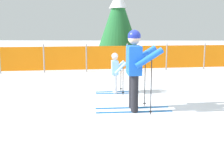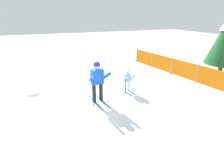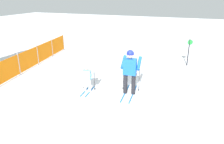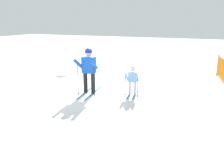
{
  "view_description": "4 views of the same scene",
  "coord_description": "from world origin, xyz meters",
  "px_view_note": "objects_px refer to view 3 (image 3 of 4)",
  "views": [
    {
      "loc": [
        -0.54,
        -5.88,
        1.89
      ],
      "look_at": [
        -0.69,
        1.36,
        0.69
      ],
      "focal_mm": 45.0,
      "sensor_mm": 36.0,
      "label": 1
    },
    {
      "loc": [
        6.4,
        -1.76,
        3.61
      ],
      "look_at": [
        -0.76,
        1.16,
        1.06
      ],
      "focal_mm": 28.0,
      "sensor_mm": 36.0,
      "label": 2
    },
    {
      "loc": [
        -7.84,
        -2.01,
        3.82
      ],
      "look_at": [
        -0.36,
        0.92,
        0.89
      ],
      "focal_mm": 35.0,
      "sensor_mm": 36.0,
      "label": 3
    },
    {
      "loc": [
        7.12,
        4.3,
        2.82
      ],
      "look_at": [
        -0.18,
        1.23,
        0.95
      ],
      "focal_mm": 35.0,
      "sensor_mm": 36.0,
      "label": 4
    }
  ],
  "objects_px": {
    "trail_marker": "(189,50)",
    "safety_fence": "(19,64)",
    "skier_adult": "(130,68)",
    "skier_child": "(87,76)"
  },
  "relations": [
    {
      "from": "safety_fence",
      "to": "trail_marker",
      "type": "distance_m",
      "value": 8.85
    },
    {
      "from": "skier_child",
      "to": "trail_marker",
      "type": "height_order",
      "value": "trail_marker"
    },
    {
      "from": "safety_fence",
      "to": "trail_marker",
      "type": "xyz_separation_m",
      "value": [
        4.61,
        -7.55,
        0.33
      ]
    },
    {
      "from": "skier_adult",
      "to": "safety_fence",
      "type": "relative_size",
      "value": 0.18
    },
    {
      "from": "skier_adult",
      "to": "skier_child",
      "type": "xyz_separation_m",
      "value": [
        -0.45,
        1.65,
        -0.42
      ]
    },
    {
      "from": "skier_adult",
      "to": "trail_marker",
      "type": "height_order",
      "value": "skier_adult"
    },
    {
      "from": "trail_marker",
      "to": "safety_fence",
      "type": "bearing_deg",
      "value": 121.42
    },
    {
      "from": "skier_adult",
      "to": "trail_marker",
      "type": "relative_size",
      "value": 1.23
    },
    {
      "from": "safety_fence",
      "to": "trail_marker",
      "type": "height_order",
      "value": "trail_marker"
    },
    {
      "from": "skier_adult",
      "to": "safety_fence",
      "type": "xyz_separation_m",
      "value": [
        0.02,
        5.61,
        -0.51
      ]
    }
  ]
}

